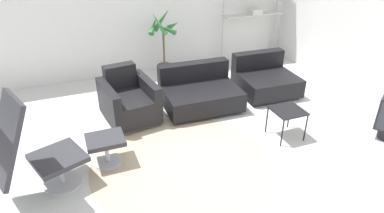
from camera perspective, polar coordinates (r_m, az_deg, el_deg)
The scene contains 10 objects.
ground_plane at distance 4.64m, azimuth -0.05°, elevation -6.91°, with size 12.00×12.00×0.00m, color silver.
wall_back at distance 6.70m, azimuth -9.54°, elevation 16.97°, with size 12.00×0.09×2.80m.
round_rug at distance 4.38m, azimuth -1.78°, elevation -9.33°, with size 2.28×2.28×0.01m.
lounge_chair at distance 3.88m, azimuth -26.90°, elevation -5.20°, with size 1.09×0.82×1.31m.
ottoman at distance 4.37m, azimuth -14.17°, elevation -6.14°, with size 0.46×0.39×0.37m.
armchair_red at distance 5.25m, azimuth -10.54°, elevation 0.80°, with size 0.83×0.95×0.78m.
couch_low at distance 5.57m, azimuth 1.26°, elevation 2.25°, with size 1.23×0.97×0.65m.
couch_second at distance 6.19m, azimuth 12.05°, elevation 4.38°, with size 0.99×0.96×0.65m.
side_table at distance 4.86m, azimuth 15.64°, elevation -1.01°, with size 0.42×0.42×0.43m.
potted_plant at distance 6.59m, azimuth -4.70°, elevation 9.86°, with size 0.59×0.54×1.31m.
Camera 1 is at (-1.38, -3.54, 2.68)m, focal length 32.00 mm.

